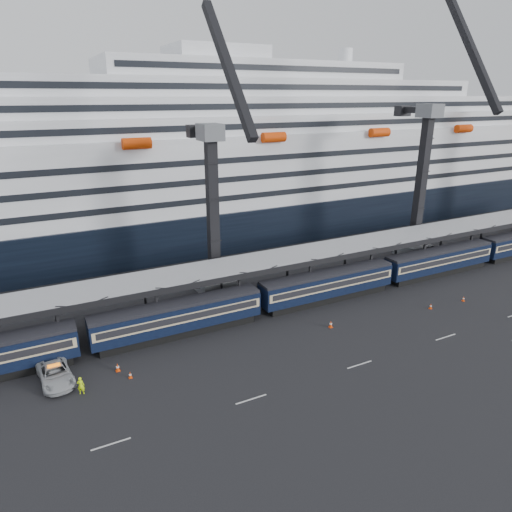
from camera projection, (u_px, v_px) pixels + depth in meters
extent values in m
plane|color=black|center=(431.00, 318.00, 54.52)|extent=(260.00, 260.00, 0.00)
cube|color=beige|center=(111.00, 444.00, 34.88)|extent=(3.00, 0.15, 0.02)
cube|color=beige|center=(251.00, 399.00, 40.02)|extent=(3.00, 0.15, 0.02)
cube|color=beige|center=(359.00, 365.00, 45.16)|extent=(3.00, 0.15, 0.02)
cube|color=beige|center=(446.00, 337.00, 50.30)|extent=(3.00, 0.15, 0.02)
cube|color=black|center=(179.00, 331.00, 50.77)|extent=(17.48, 2.40, 0.90)
cube|color=black|center=(178.00, 316.00, 50.17)|extent=(19.00, 2.80, 2.70)
cube|color=#C7B68D|center=(178.00, 314.00, 50.07)|extent=(18.62, 2.92, 1.05)
cube|color=black|center=(178.00, 313.00, 50.06)|extent=(17.86, 2.98, 0.70)
cube|color=black|center=(178.00, 304.00, 49.67)|extent=(19.00, 2.50, 0.35)
cube|color=black|center=(327.00, 297.00, 59.34)|extent=(17.48, 2.40, 0.90)
cube|color=black|center=(328.00, 284.00, 58.74)|extent=(19.00, 2.80, 2.70)
cube|color=#C7B68D|center=(328.00, 282.00, 58.64)|extent=(18.62, 2.92, 1.05)
cube|color=black|center=(328.00, 281.00, 58.62)|extent=(17.86, 2.98, 0.70)
cube|color=black|center=(328.00, 273.00, 58.24)|extent=(19.00, 2.50, 0.35)
cube|color=black|center=(437.00, 271.00, 67.90)|extent=(17.48, 2.40, 0.90)
cube|color=black|center=(439.00, 260.00, 67.30)|extent=(19.00, 2.80, 2.70)
cube|color=#C7B68D|center=(439.00, 258.00, 67.20)|extent=(18.62, 2.92, 1.05)
cube|color=black|center=(439.00, 258.00, 67.19)|extent=(17.86, 2.98, 0.70)
cube|color=black|center=(440.00, 250.00, 66.80)|extent=(19.00, 2.50, 0.35)
cube|color=gray|center=(359.00, 243.00, 64.47)|extent=(130.00, 6.00, 0.25)
cube|color=black|center=(373.00, 252.00, 62.05)|extent=(130.00, 0.25, 0.70)
cube|color=black|center=(346.00, 240.00, 67.09)|extent=(130.00, 0.25, 0.70)
cube|color=black|center=(60.00, 332.00, 45.89)|extent=(0.25, 0.25, 5.40)
cube|color=black|center=(55.00, 310.00, 50.60)|extent=(0.25, 0.25, 5.40)
cube|color=black|center=(157.00, 312.00, 50.17)|extent=(0.25, 0.25, 5.40)
cube|color=black|center=(145.00, 293.00, 54.88)|extent=(0.25, 0.25, 5.40)
cube|color=black|center=(239.00, 295.00, 54.46)|extent=(0.25, 0.25, 5.40)
cube|color=black|center=(221.00, 279.00, 59.16)|extent=(0.25, 0.25, 5.40)
cube|color=black|center=(310.00, 280.00, 58.74)|extent=(0.25, 0.25, 5.40)
cube|color=black|center=(287.00, 266.00, 63.44)|extent=(0.25, 0.25, 5.40)
cube|color=black|center=(370.00, 268.00, 63.02)|extent=(0.25, 0.25, 5.40)
cube|color=black|center=(345.00, 256.00, 67.72)|extent=(0.25, 0.25, 5.40)
cube|color=black|center=(423.00, 257.00, 67.30)|extent=(0.25, 0.25, 5.40)
cube|color=black|center=(396.00, 246.00, 72.01)|extent=(0.25, 0.25, 5.40)
cube|color=black|center=(470.00, 247.00, 71.59)|extent=(0.25, 0.25, 5.40)
cube|color=black|center=(442.00, 238.00, 76.29)|extent=(0.25, 0.25, 5.40)
cube|color=black|center=(511.00, 238.00, 75.87)|extent=(0.25, 0.25, 5.40)
cube|color=black|center=(482.00, 230.00, 80.57)|extent=(0.25, 0.25, 5.40)
cube|color=black|center=(256.00, 209.00, 91.98)|extent=(200.00, 28.00, 7.00)
cube|color=silver|center=(256.00, 161.00, 88.81)|extent=(190.00, 26.88, 12.00)
cube|color=silver|center=(256.00, 121.00, 86.30)|extent=(160.00, 24.64, 3.00)
cube|color=black|center=(290.00, 125.00, 75.92)|extent=(153.60, 0.12, 0.90)
cube|color=silver|center=(256.00, 105.00, 85.30)|extent=(124.00, 21.84, 3.00)
cube|color=black|center=(286.00, 106.00, 76.09)|extent=(119.04, 0.12, 0.90)
cube|color=silver|center=(256.00, 88.00, 84.30)|extent=(90.00, 19.04, 3.00)
cube|color=black|center=(282.00, 87.00, 76.27)|extent=(86.40, 0.12, 0.90)
cube|color=silver|center=(256.00, 70.00, 83.30)|extent=(56.00, 16.24, 3.00)
cube|color=black|center=(278.00, 68.00, 76.44)|extent=(53.76, 0.12, 0.90)
cube|color=silver|center=(215.00, 54.00, 79.04)|extent=(16.00, 12.00, 2.50)
cylinder|color=silver|center=(345.00, 56.00, 90.86)|extent=(2.80, 2.80, 3.00)
cylinder|color=#E33C07|center=(137.00, 143.00, 63.95)|extent=(4.00, 1.60, 1.60)
cylinder|color=#E33C07|center=(274.00, 137.00, 73.37)|extent=(4.00, 1.60, 1.60)
cylinder|color=#E33C07|center=(379.00, 132.00, 82.79)|extent=(4.00, 1.60, 1.60)
cylinder|color=#E33C07|center=(463.00, 129.00, 92.21)|extent=(4.00, 1.60, 1.60)
cube|color=#53565B|center=(215.00, 285.00, 61.57)|extent=(4.50, 4.50, 2.00)
cube|color=black|center=(213.00, 213.00, 58.24)|extent=(1.30, 1.30, 18.00)
cube|color=#53565B|center=(210.00, 132.00, 54.90)|extent=(2.60, 3.20, 2.00)
cube|color=black|center=(228.00, 68.00, 47.74)|extent=(0.90, 12.26, 14.37)
cube|color=black|center=(203.00, 131.00, 57.02)|extent=(0.90, 5.04, 0.90)
cube|color=black|center=(196.00, 131.00, 59.20)|extent=(2.20, 1.60, 1.60)
cube|color=#53565B|center=(413.00, 249.00, 75.72)|extent=(4.50, 4.50, 2.00)
cube|color=black|center=(421.00, 184.00, 72.05)|extent=(1.30, 1.30, 20.00)
cube|color=#53565B|center=(430.00, 111.00, 68.38)|extent=(2.60, 3.20, 2.00)
cube|color=black|center=(471.00, 48.00, 60.83)|extent=(0.90, 12.21, 16.90)
cube|color=black|center=(416.00, 110.00, 70.73)|extent=(0.90, 5.60, 0.90)
cube|color=black|center=(403.00, 111.00, 73.15)|extent=(2.20, 1.60, 1.60)
imported|color=#A4A8AC|center=(55.00, 374.00, 42.27)|extent=(3.32, 6.18, 1.65)
imported|color=#CFFF0D|center=(81.00, 386.00, 40.50)|extent=(0.73, 0.61, 1.72)
cube|color=#E33C07|center=(118.00, 371.00, 44.14)|extent=(0.42, 0.42, 0.04)
cone|color=#E33C07|center=(118.00, 367.00, 44.00)|extent=(0.36, 0.36, 0.80)
cylinder|color=white|center=(118.00, 367.00, 44.00)|extent=(0.30, 0.30, 0.13)
cube|color=#E33C07|center=(130.00, 378.00, 43.06)|extent=(0.34, 0.34, 0.04)
cone|color=#E33C07|center=(130.00, 375.00, 42.95)|extent=(0.28, 0.28, 0.64)
cylinder|color=white|center=(130.00, 375.00, 42.95)|extent=(0.24, 0.24, 0.11)
cube|color=#E33C07|center=(331.00, 327.00, 52.43)|extent=(0.43, 0.43, 0.04)
cone|color=#E33C07|center=(331.00, 324.00, 52.29)|extent=(0.36, 0.36, 0.81)
cylinder|color=white|center=(331.00, 324.00, 52.29)|extent=(0.30, 0.30, 0.13)
cube|color=#E33C07|center=(430.00, 309.00, 56.99)|extent=(0.36, 0.36, 0.04)
cone|color=#E33C07|center=(431.00, 306.00, 56.87)|extent=(0.30, 0.30, 0.67)
cylinder|color=white|center=(431.00, 306.00, 56.87)|extent=(0.25, 0.25, 0.11)
cube|color=#E33C07|center=(463.00, 301.00, 59.11)|extent=(0.34, 0.34, 0.04)
cone|color=#E33C07|center=(464.00, 298.00, 58.99)|extent=(0.29, 0.29, 0.65)
cylinder|color=white|center=(464.00, 298.00, 58.99)|extent=(0.24, 0.24, 0.11)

